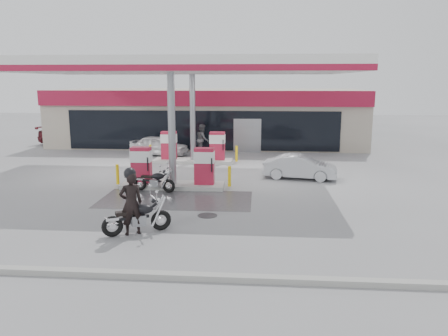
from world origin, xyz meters
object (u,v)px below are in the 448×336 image
Objects in this scene: main_motorcycle at (138,218)px; parked_car_right at (269,139)px; parked_motorcycle at (155,181)px; pump_island_far at (193,150)px; parked_car_left at (69,136)px; pump_island_near at (173,172)px; biker_main at (131,203)px; sedan_white at (159,146)px; attendant at (203,139)px; hatchback_silver at (300,167)px.

parked_car_right is at bearing 48.37° from main_motorcycle.
parked_car_right reaches higher than parked_motorcycle.
parked_motorcycle is at bearing -95.20° from pump_island_far.
pump_island_near is at bearing -125.19° from parked_car_left.
pump_island_far is at bearing 62.60° from main_motorcycle.
parked_motorcycle is (-0.53, 5.24, -0.54)m from biker_main.
pump_island_near is 1.00× the size of pump_island_far.
pump_island_far is 12.04m from biker_main.
biker_main is at bearing -90.41° from pump_island_far.
biker_main is (-0.09, -6.04, 0.27)m from pump_island_near.
main_motorcycle is 14.38m from sedan_white.
attendant is at bearing 130.33° from parked_car_right.
pump_island_near is at bearing 65.00° from parked_motorcycle.
parked_car_left is at bearing -92.51° from biker_main.
pump_island_far reaches higher than parked_car_right.
pump_island_near is 1.47× the size of hatchback_silver.
hatchback_silver is (5.56, -6.60, -0.40)m from attendant.
biker_main reaches higher than attendant.
attendant is 0.41× the size of parked_car_left.
parked_car_left is at bearing 68.18° from hatchback_silver.
pump_island_near is 2.59× the size of main_motorcycle.
pump_island_far is 1.47× the size of hatchback_silver.
parked_motorcycle is 9.65m from attendant.
parked_motorcycle is 15.88m from parked_car_left.
pump_island_far reaches higher than hatchback_silver.
attendant is at bearing -122.35° from biker_main.
parked_car_right is at bearing -75.00° from parked_car_left.
biker_main is (-0.17, -0.10, 0.49)m from main_motorcycle.
pump_island_near is 1.05m from parked_motorcycle.
pump_island_far is 3.32m from sedan_white.
sedan_white is (-1.87, 9.01, 0.19)m from parked_motorcycle.
pump_island_far is (0.00, 6.00, 0.00)m from pump_island_near.
sedan_white is (-2.49, 8.20, -0.08)m from pump_island_near.
attendant reaches higher than main_motorcycle.
pump_island_near reaches higher than main_motorcycle.
sedan_white reaches higher than main_motorcycle.
main_motorcycle is 9.92m from hatchback_silver.
sedan_white is (-2.49, 2.20, -0.08)m from pump_island_far.
pump_island_far is at bearing -121.71° from biker_main.
pump_island_near is 6.05m from biker_main.
sedan_white is at bearing 106.90° from pump_island_near.
pump_island_far is 6.84m from parked_motorcycle.
pump_island_far is at bearing -105.96° from parked_car_left.
sedan_white is 1.06× the size of hatchback_silver.
biker_main is 1.01× the size of attendant.
pump_island_near is 8.57m from sedan_white.
biker_main is at bearing -159.21° from sedan_white.
pump_island_far is at bearing 90.00° from pump_island_near.
main_motorcycle is at bearing -158.47° from sedan_white.
attendant reaches higher than parked_car_left.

